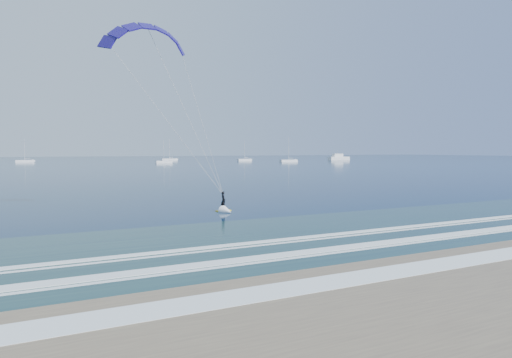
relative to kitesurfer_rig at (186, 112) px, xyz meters
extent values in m
plane|color=#07243F|center=(8.83, -23.85, -9.81)|extent=(900.00, 900.00, 0.00)
cube|color=#1E423F|center=(8.83, -15.85, -9.80)|extent=(600.00, 22.00, 0.03)
cube|color=white|center=(8.83, -22.35, -9.78)|extent=(600.00, 0.90, 0.07)
cube|color=white|center=(8.83, -18.35, -9.78)|extent=(600.00, 1.10, 0.07)
cube|color=white|center=(8.83, -14.35, -9.78)|extent=(600.00, 0.70, 0.07)
cube|color=white|center=(8.83, -24.35, -9.70)|extent=(600.00, 2.00, 0.02)
cube|color=yellow|center=(4.51, 1.68, -9.77)|extent=(1.57, 0.51, 0.09)
imported|color=black|center=(4.51, 1.68, -8.75)|extent=(0.54, 0.75, 1.94)
cone|color=white|center=(4.36, 0.38, -9.73)|extent=(1.31, 1.74, 1.10)
cube|color=white|center=(162.84, 190.01, -8.76)|extent=(14.28, 3.81, 2.09)
cube|color=white|center=(161.84, 190.01, -6.76)|extent=(6.67, 3.05, 1.90)
cylinder|color=silver|center=(161.84, 190.01, -4.81)|extent=(0.16, 0.16, 2.00)
cube|color=white|center=(-13.16, 217.54, -9.21)|extent=(8.50, 2.40, 1.20)
cylinder|color=silver|center=(-13.16, 217.54, -3.47)|extent=(0.18, 0.18, 10.28)
cylinder|color=silver|center=(-11.96, 217.54, -7.81)|extent=(2.60, 0.12, 0.12)
cube|color=white|center=(45.62, 171.13, -9.21)|extent=(7.69, 2.40, 1.20)
cylinder|color=silver|center=(45.62, 171.13, -3.81)|extent=(0.18, 0.18, 9.61)
cylinder|color=silver|center=(46.82, 171.13, -7.81)|extent=(2.60, 0.12, 0.12)
cube|color=white|center=(63.85, 224.24, -9.21)|extent=(9.37, 2.40, 1.20)
cylinder|color=silver|center=(63.85, 224.24, -2.88)|extent=(0.18, 0.18, 11.45)
cylinder|color=silver|center=(65.05, 224.24, -7.81)|extent=(2.60, 0.12, 0.12)
cube|color=white|center=(99.08, 194.08, -9.21)|extent=(8.43, 2.40, 1.20)
cylinder|color=silver|center=(99.08, 194.08, -3.44)|extent=(0.18, 0.18, 10.34)
cylinder|color=silver|center=(100.28, 194.08, -7.81)|extent=(2.60, 0.12, 0.12)
cube|color=white|center=(111.00, 164.98, -9.21)|extent=(9.88, 2.40, 1.20)
cylinder|color=silver|center=(111.00, 164.98, -2.59)|extent=(0.18, 0.18, 12.03)
cylinder|color=silver|center=(112.20, 164.98, -7.81)|extent=(2.60, 0.12, 0.12)
camera|label=1|loc=(-13.70, -41.43, -3.54)|focal=32.00mm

